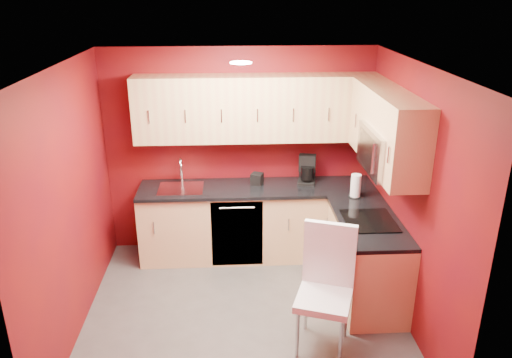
{
  "coord_description": "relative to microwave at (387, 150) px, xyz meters",
  "views": [
    {
      "loc": [
        -0.11,
        -4.27,
        3.14
      ],
      "look_at": [
        0.15,
        0.55,
        1.26
      ],
      "focal_mm": 35.0,
      "sensor_mm": 36.0,
      "label": 1
    }
  ],
  "objects": [
    {
      "name": "upper_cabinets_right",
      "position": [
        0.03,
        0.24,
        0.23
      ],
      "size": [
        0.35,
        1.55,
        0.75
      ],
      "color": "tan",
      "rests_on": "wall_right"
    },
    {
      "name": "paper_towel",
      "position": [
        -0.11,
        0.63,
        -0.62
      ],
      "size": [
        0.19,
        0.19,
        0.27
      ],
      "primitive_type": null,
      "rotation": [
        0.0,
        0.0,
        -0.3
      ],
      "color": "white",
      "rests_on": "countertop_right"
    },
    {
      "name": "cooktop",
      "position": [
        -0.11,
        0.0,
        -0.74
      ],
      "size": [
        0.5,
        0.55,
        0.01
      ],
      "primitive_type": "cube",
      "color": "black",
      "rests_on": "countertop_right"
    },
    {
      "name": "sink",
      "position": [
        -2.09,
        1.0,
        -0.72
      ],
      "size": [
        0.52,
        0.42,
        0.35
      ],
      "color": "silver",
      "rests_on": "countertop_back"
    },
    {
      "name": "countertop_back",
      "position": [
        -1.19,
        0.99,
        -0.77
      ],
      "size": [
        2.8,
        0.63,
        0.04
      ],
      "primitive_type": "cube",
      "color": "black",
      "rests_on": "base_cabinets_back"
    },
    {
      "name": "base_cabinets_right",
      "position": [
        -0.09,
        0.05,
        -1.22
      ],
      "size": [
        0.6,
        1.3,
        0.87
      ],
      "primitive_type": "cube",
      "color": "#DFBE7F",
      "rests_on": "floor"
    },
    {
      "name": "downlight",
      "position": [
        -1.39,
        0.1,
        0.82
      ],
      "size": [
        0.2,
        0.2,
        0.01
      ],
      "primitive_type": "cylinder",
      "color": "white",
      "rests_on": "ceiling"
    },
    {
      "name": "wall_right",
      "position": [
        0.21,
        -0.2,
        -0.41
      ],
      "size": [
        0.0,
        3.0,
        3.0
      ],
      "primitive_type": "plane",
      "rotation": [
        1.57,
        0.0,
        -1.57
      ],
      "color": "maroon",
      "rests_on": "floor"
    },
    {
      "name": "dishwasher_front",
      "position": [
        -1.44,
        0.71,
        -1.22
      ],
      "size": [
        0.6,
        0.02,
        0.82
      ],
      "primitive_type": "cube",
      "color": "black",
      "rests_on": "base_cabinets_back"
    },
    {
      "name": "floor",
      "position": [
        -1.39,
        -0.2,
        -1.66
      ],
      "size": [
        3.2,
        3.2,
        0.0
      ],
      "primitive_type": "plane",
      "color": "#4F4C4A",
      "rests_on": "ground"
    },
    {
      "name": "napkin_holder",
      "position": [
        -1.19,
        1.07,
        -0.68
      ],
      "size": [
        0.17,
        0.17,
        0.14
      ],
      "primitive_type": null,
      "rotation": [
        0.0,
        0.0,
        -0.42
      ],
      "color": "black",
      "rests_on": "countertop_back"
    },
    {
      "name": "microwave",
      "position": [
        0.0,
        0.0,
        0.0
      ],
      "size": [
        0.42,
        0.76,
        0.42
      ],
      "color": "silver",
      "rests_on": "upper_cabinets_right"
    },
    {
      "name": "wall_left",
      "position": [
        -2.99,
        -0.2,
        -0.41
      ],
      "size": [
        0.0,
        3.0,
        3.0
      ],
      "primitive_type": "plane",
      "rotation": [
        1.57,
        0.0,
        1.57
      ],
      "color": "maroon",
      "rests_on": "floor"
    },
    {
      "name": "ceiling",
      "position": [
        -1.39,
        -0.2,
        0.84
      ],
      "size": [
        3.2,
        3.2,
        0.0
      ],
      "primitive_type": "plane",
      "rotation": [
        3.14,
        0.0,
        0.0
      ],
      "color": "white",
      "rests_on": "wall_back"
    },
    {
      "name": "base_cabinets_back",
      "position": [
        -1.19,
        1.0,
        -1.22
      ],
      "size": [
        2.8,
        0.6,
        0.87
      ],
      "primitive_type": "cube",
      "color": "#DFBE7F",
      "rests_on": "floor"
    },
    {
      "name": "upper_cabinets_back",
      "position": [
        -1.19,
        1.13,
        0.17
      ],
      "size": [
        2.8,
        0.35,
        0.75
      ],
      "primitive_type": "cube",
      "color": "tan",
      "rests_on": "wall_back"
    },
    {
      "name": "coffee_maker",
      "position": [
        -0.59,
        1.08,
        -0.58
      ],
      "size": [
        0.25,
        0.3,
        0.33
      ],
      "primitive_type": null,
      "rotation": [
        0.0,
        0.0,
        -0.22
      ],
      "color": "black",
      "rests_on": "countertop_back"
    },
    {
      "name": "wall_front",
      "position": [
        -1.39,
        -1.7,
        -0.41
      ],
      "size": [
        3.2,
        0.0,
        3.2
      ],
      "primitive_type": "plane",
      "rotation": [
        -1.57,
        0.0,
        0.0
      ],
      "color": "maroon",
      "rests_on": "floor"
    },
    {
      "name": "dining_chair",
      "position": [
        -0.69,
        -0.75,
        -1.07
      ],
      "size": [
        0.61,
        0.63,
        1.17
      ],
      "primitive_type": null,
      "rotation": [
        0.0,
        0.0,
        -0.34
      ],
      "color": "silver",
      "rests_on": "floor"
    },
    {
      "name": "countertop_right",
      "position": [
        -0.11,
        0.04,
        -0.77
      ],
      "size": [
        0.63,
        1.27,
        0.04
      ],
      "primitive_type": "cube",
      "color": "black",
      "rests_on": "base_cabinets_right"
    },
    {
      "name": "wall_back",
      "position": [
        -1.39,
        1.3,
        -0.41
      ],
      "size": [
        3.2,
        0.0,
        3.2
      ],
      "primitive_type": "plane",
      "rotation": [
        1.57,
        0.0,
        0.0
      ],
      "color": "maroon",
      "rests_on": "floor"
    }
  ]
}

